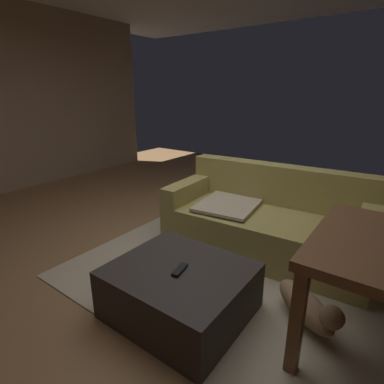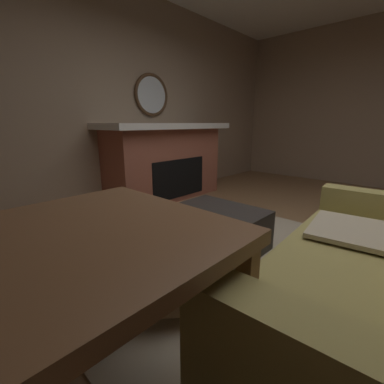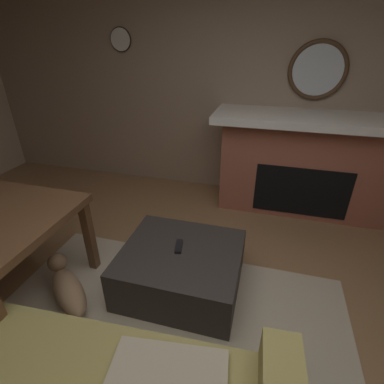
{
  "view_description": "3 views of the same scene",
  "coord_description": "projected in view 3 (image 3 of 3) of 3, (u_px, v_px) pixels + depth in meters",
  "views": [
    {
      "loc": [
        1.5,
        -2.08,
        1.55
      ],
      "look_at": [
        0.59,
        -0.84,
        1.04
      ],
      "focal_mm": 28.27,
      "sensor_mm": 36.0,
      "label": 1
    },
    {
      "loc": [
        2.0,
        0.74,
        1.14
      ],
      "look_at": [
        0.49,
        -0.67,
        0.59
      ],
      "focal_mm": 24.62,
      "sensor_mm": 36.0,
      "label": 2
    },
    {
      "loc": [
        -0.22,
        1.06,
        1.85
      ],
      "look_at": [
        0.29,
        -0.77,
        0.84
      ],
      "focal_mm": 27.15,
      "sensor_mm": 36.0,
      "label": 3
    }
  ],
  "objects": [
    {
      "name": "small_dog",
      "position": [
        67.0,
        287.0,
        2.22
      ],
      "size": [
        0.56,
        0.5,
        0.28
      ],
      "color": "#8C6B4C",
      "rests_on": "ground"
    },
    {
      "name": "ottoman_coffee_table",
      "position": [
        181.0,
        269.0,
        2.36
      ],
      "size": [
        0.93,
        0.82,
        0.37
      ],
      "primitive_type": "cube",
      "color": "#2D2826",
      "rests_on": "ground"
    },
    {
      "name": "fireplace",
      "position": [
        303.0,
        164.0,
        3.33
      ],
      "size": [
        2.06,
        0.76,
        1.13
      ],
      "color": "#9E5642",
      "rests_on": "ground"
    },
    {
      "name": "wall_back_fireplace_side",
      "position": [
        257.0,
        77.0,
        3.39
      ],
      "size": [
        7.86,
        0.12,
        2.88
      ],
      "primitive_type": "cube",
      "color": "#9E846B",
      "rests_on": "ground"
    },
    {
      "name": "floor",
      "position": [
        203.0,
        370.0,
        1.83
      ],
      "size": [
        8.95,
        8.95,
        0.0
      ],
      "primitive_type": "plane",
      "color": "olive"
    },
    {
      "name": "round_wall_mirror",
      "position": [
        318.0,
        70.0,
        3.12
      ],
      "size": [
        0.62,
        0.05,
        0.62
      ],
      "color": "#4C331E"
    },
    {
      "name": "tv_remote",
      "position": [
        179.0,
        246.0,
        2.3
      ],
      "size": [
        0.08,
        0.17,
        0.02
      ],
      "primitive_type": "cube",
      "rotation": [
        0.0,
        0.0,
        0.19
      ],
      "color": "black",
      "rests_on": "ottoman_coffee_table"
    },
    {
      "name": "wall_clock",
      "position": [
        121.0,
        39.0,
        3.51
      ],
      "size": [
        0.28,
        0.03,
        0.28
      ],
      "color": "silver"
    },
    {
      "name": "area_rug",
      "position": [
        155.0,
        351.0,
        1.93
      ],
      "size": [
        2.6,
        2.0,
        0.01
      ],
      "primitive_type": "cube",
      "color": "tan",
      "rests_on": "ground"
    }
  ]
}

